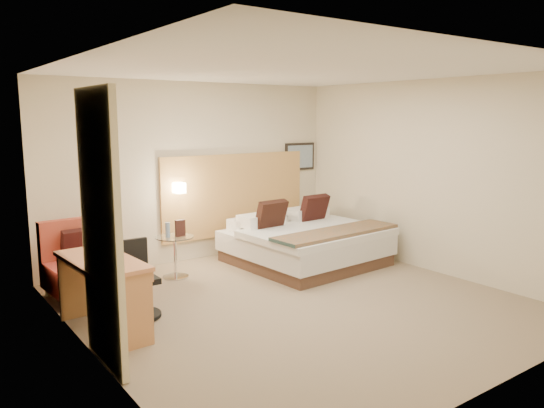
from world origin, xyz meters
TOP-DOWN VIEW (x-y plane):
  - floor at (0.00, 0.00)m, footprint 4.80×5.00m
  - ceiling at (0.00, 0.00)m, footprint 4.80×5.00m
  - wall_back at (0.00, 2.51)m, footprint 4.80×0.02m
  - wall_front at (0.00, -2.51)m, footprint 4.80×0.02m
  - wall_left at (-2.41, 0.00)m, footprint 0.02×5.00m
  - wall_right at (2.41, 0.00)m, footprint 0.02×5.00m
  - headboard_panel at (0.70, 2.47)m, footprint 2.60×0.04m
  - art_frame at (2.02, 2.48)m, footprint 0.62×0.03m
  - art_canvas at (2.02, 2.46)m, footprint 0.54×0.01m
  - lamp_arm at (-0.35, 2.42)m, footprint 0.02×0.12m
  - lamp_shade at (-0.35, 2.36)m, footprint 0.15×0.15m
  - curtain at (-2.36, -0.25)m, footprint 0.06×0.90m
  - bottle_a at (-0.82, 1.77)m, footprint 0.06×0.06m
  - menu_folder at (-0.65, 1.73)m, footprint 0.13×0.05m
  - bed at (1.18, 1.30)m, footprint 2.09×2.05m
  - lounge_chair at (-1.95, 1.78)m, footprint 0.94×0.83m
  - side_table at (-0.72, 1.77)m, footprint 0.52×0.52m
  - desk at (-2.11, 0.49)m, footprint 0.64×1.27m
  - desk_chair at (-1.70, 0.69)m, footprint 0.48×0.48m

SIDE VIEW (x-z plane):
  - floor at x=0.00m, z-range -0.02..0.00m
  - bed at x=1.18m, z-range -0.17..0.80m
  - side_table at x=-0.72m, z-range 0.03..0.61m
  - desk_chair at x=-1.70m, z-range -0.07..0.77m
  - lounge_chair at x=-1.95m, z-range -0.09..0.83m
  - desk at x=-2.11m, z-range 0.22..1.00m
  - bottle_a at x=-0.82m, z-range 0.58..0.78m
  - menu_folder at x=-0.65m, z-range 0.58..0.80m
  - headboard_panel at x=0.70m, z-range 0.30..1.60m
  - lamp_arm at x=-0.35m, z-range 1.14..1.16m
  - lamp_shade at x=-0.35m, z-range 1.07..1.22m
  - curtain at x=-2.36m, z-range 0.01..2.43m
  - wall_back at x=0.00m, z-range 0.00..2.70m
  - wall_front at x=0.00m, z-range 0.00..2.70m
  - wall_left at x=-2.41m, z-range 0.00..2.70m
  - wall_right at x=2.41m, z-range 0.00..2.70m
  - art_frame at x=2.02m, z-range 1.27..1.73m
  - art_canvas at x=2.02m, z-range 1.30..1.70m
  - ceiling at x=0.00m, z-range 2.70..2.72m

